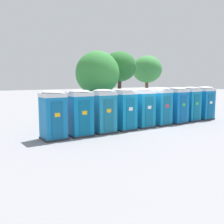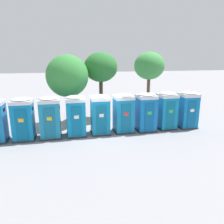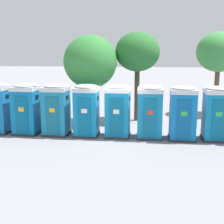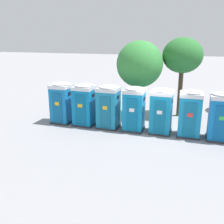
# 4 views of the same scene
# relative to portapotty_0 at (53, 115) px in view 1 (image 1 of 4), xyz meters

# --- Properties ---
(ground_plane) EXTENTS (120.00, 120.00, 0.00)m
(ground_plane) POSITION_rel_portapotty_0_xyz_m (6.12, 0.14, -1.28)
(ground_plane) COLOR gray
(portapotty_0) EXTENTS (1.20, 1.22, 2.54)m
(portapotty_0) POSITION_rel_portapotty_0_xyz_m (0.00, 0.00, 0.00)
(portapotty_0) COLOR #2D2D33
(portapotty_0) RESTS_ON ground
(portapotty_1) EXTENTS (1.27, 1.24, 2.54)m
(portapotty_1) POSITION_rel_portapotty_0_xyz_m (1.53, -0.02, -0.00)
(portapotty_1) COLOR #2D2D33
(portapotty_1) RESTS_ON ground
(portapotty_2) EXTENTS (1.26, 1.23, 2.54)m
(portapotty_2) POSITION_rel_portapotty_0_xyz_m (3.06, -0.03, -0.00)
(portapotty_2) COLOR #2D2D33
(portapotty_2) RESTS_ON ground
(portapotty_3) EXTENTS (1.18, 1.21, 2.54)m
(portapotty_3) POSITION_rel_portapotty_0_xyz_m (4.59, -0.04, 0.00)
(portapotty_3) COLOR #2D2D33
(portapotty_3) RESTS_ON ground
(portapotty_4) EXTENTS (1.20, 1.23, 2.54)m
(portapotty_4) POSITION_rel_portapotty_0_xyz_m (6.12, -0.02, 0.00)
(portapotty_4) COLOR #2D2D33
(portapotty_4) RESTS_ON ground
(portapotty_5) EXTENTS (1.23, 1.23, 2.54)m
(portapotty_5) POSITION_rel_portapotty_0_xyz_m (7.65, -0.04, -0.00)
(portapotty_5) COLOR #2D2D33
(portapotty_5) RESTS_ON ground
(portapotty_6) EXTENTS (1.23, 1.21, 2.54)m
(portapotty_6) POSITION_rel_portapotty_0_xyz_m (9.18, -0.13, -0.00)
(portapotty_6) COLOR #2D2D33
(portapotty_6) RESTS_ON ground
(portapotty_7) EXTENTS (1.18, 1.21, 2.54)m
(portapotty_7) POSITION_rel_portapotty_0_xyz_m (10.71, -0.05, 0.00)
(portapotty_7) COLOR #2D2D33
(portapotty_7) RESTS_ON ground
(portapotty_8) EXTENTS (1.22, 1.24, 2.54)m
(portapotty_8) POSITION_rel_portapotty_0_xyz_m (12.24, -0.15, 0.00)
(portapotty_8) COLOR #2D2D33
(portapotty_8) RESTS_ON ground
(street_tree_0) EXTENTS (2.82, 2.82, 5.29)m
(street_tree_0) POSITION_rel_portapotty_0_xyz_m (11.94, 6.17, 2.70)
(street_tree_0) COLOR brown
(street_tree_0) RESTS_ON ground
(street_tree_1) EXTENTS (2.57, 2.57, 5.18)m
(street_tree_1) POSITION_rel_portapotty_0_xyz_m (6.88, 3.64, 2.72)
(street_tree_1) COLOR #4C3826
(street_tree_1) RESTS_ON ground
(street_tree_2) EXTENTS (2.97, 2.97, 4.99)m
(street_tree_2) POSITION_rel_portapotty_0_xyz_m (4.29, 2.65, 2.19)
(street_tree_2) COLOR brown
(street_tree_2) RESTS_ON ground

